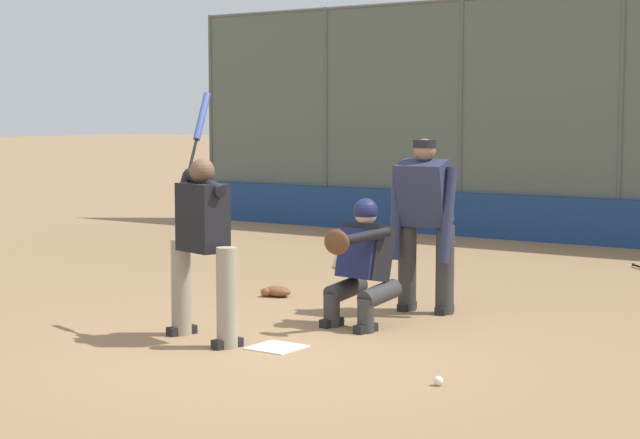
% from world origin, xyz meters
% --- Properties ---
extents(ground_plane, '(160.00, 160.00, 0.00)m').
position_xyz_m(ground_plane, '(0.00, 0.00, 0.00)').
color(ground_plane, '#93704C').
extents(home_plate_marker, '(0.43, 0.43, 0.01)m').
position_xyz_m(home_plate_marker, '(0.00, 0.00, 0.01)').
color(home_plate_marker, white).
rests_on(home_plate_marker, ground_plane).
extents(backstop_fence, '(16.72, 0.08, 4.03)m').
position_xyz_m(backstop_fence, '(-0.00, -8.98, 2.10)').
color(backstop_fence, '#515651').
rests_on(backstop_fence, ground_plane).
extents(padding_wall, '(16.31, 0.18, 0.74)m').
position_xyz_m(padding_wall, '(0.00, -8.88, 0.37)').
color(padding_wall, navy).
rests_on(padding_wall, ground_plane).
extents(batter_at_plate, '(0.91, 0.87, 2.27)m').
position_xyz_m(batter_at_plate, '(0.73, 0.13, 0.91)').
color(batter_at_plate, gray).
rests_on(batter_at_plate, ground_plane).
extents(catcher_behind_plate, '(0.68, 0.82, 1.25)m').
position_xyz_m(catcher_behind_plate, '(-0.10, -1.23, 0.65)').
color(catcher_behind_plate, '#333333').
rests_on(catcher_behind_plate, ground_plane).
extents(umpire_home, '(0.73, 0.49, 1.81)m').
position_xyz_m(umpire_home, '(-0.25, -2.24, 0.98)').
color(umpire_home, '#333333').
rests_on(umpire_home, ground_plane).
extents(fielding_glove_on_dirt, '(0.34, 0.26, 0.12)m').
position_xyz_m(fielding_glove_on_dirt, '(1.62, -2.16, 0.06)').
color(fielding_glove_on_dirt, brown).
rests_on(fielding_glove_on_dirt, ground_plane).
extents(baseball_loose, '(0.07, 0.07, 0.07)m').
position_xyz_m(baseball_loose, '(-1.81, 0.37, 0.04)').
color(baseball_loose, white).
rests_on(baseball_loose, ground_plane).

